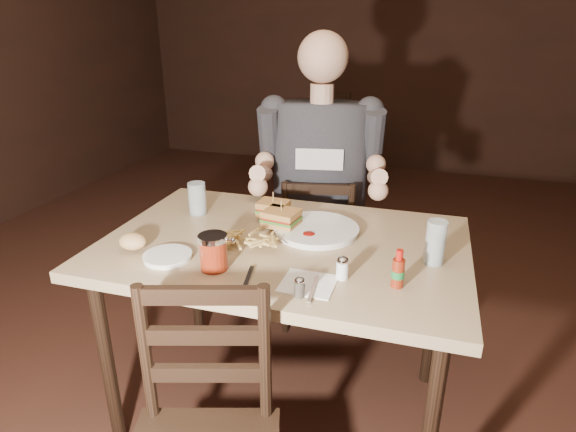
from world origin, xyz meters
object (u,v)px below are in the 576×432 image
(bg_table, at_px, (326,120))
(side_plate, at_px, (168,257))
(glass_left, at_px, (197,199))
(bg_chair_far, at_px, (338,133))
(diner, at_px, (320,150))
(dinner_plate, at_px, (316,230))
(glass_right, at_px, (435,242))
(main_table, at_px, (284,260))
(syrup_dispenser, at_px, (213,252))
(bg_chair_near, at_px, (309,163))
(hot_sauce, at_px, (398,268))
(chair_far, at_px, (318,249))

(bg_table, xyz_separation_m, side_plate, (0.19, -2.99, 0.10))
(glass_left, bearing_deg, bg_chair_far, 91.71)
(bg_chair_far, distance_m, diner, 2.74)
(dinner_plate, distance_m, glass_right, 0.45)
(bg_chair_far, xyz_separation_m, glass_right, (1.04, -3.30, 0.40))
(main_table, xyz_separation_m, dinner_plate, (0.09, 0.11, 0.08))
(glass_left, distance_m, glass_right, 0.95)
(diner, height_order, glass_left, diner)
(bg_table, distance_m, syrup_dispenser, 3.03)
(glass_right, height_order, syrup_dispenser, glass_right)
(bg_chair_near, relative_size, glass_right, 5.74)
(bg_chair_near, distance_m, hot_sauce, 2.60)
(main_table, xyz_separation_m, hot_sauce, (0.42, -0.19, 0.13))
(bg_chair_near, relative_size, dinner_plate, 2.74)
(glass_left, relative_size, hot_sauce, 1.09)
(bg_chair_near, height_order, hot_sauce, hot_sauce)
(syrup_dispenser, bearing_deg, bg_chair_near, 97.15)
(glass_left, bearing_deg, bg_chair_near, 92.63)
(chair_far, relative_size, side_plate, 5.21)
(glass_left, bearing_deg, syrup_dispenser, -56.22)
(side_plate, bearing_deg, chair_far, 73.46)
(chair_far, distance_m, hot_sauce, 1.09)
(bg_chair_far, distance_m, glass_right, 3.48)
(bg_chair_near, bearing_deg, bg_chair_far, 104.53)
(bg_chair_far, xyz_separation_m, syrup_dispenser, (0.37, -3.56, 0.39))
(main_table, height_order, syrup_dispenser, syrup_dispenser)
(glass_right, relative_size, syrup_dispenser, 1.26)
(diner, bearing_deg, chair_far, 90.00)
(syrup_dispenser, bearing_deg, diner, 81.49)
(syrup_dispenser, bearing_deg, bg_table, 95.61)
(bg_chair_far, height_order, dinner_plate, bg_chair_far)
(chair_far, bearing_deg, dinner_plate, 91.09)
(chair_far, relative_size, hot_sauce, 6.81)
(glass_left, height_order, hot_sauce, glass_left)
(dinner_plate, height_order, hot_sauce, hot_sauce)
(bg_chair_near, height_order, glass_right, glass_right)
(main_table, xyz_separation_m, chair_far, (-0.05, 0.69, -0.28))
(bg_chair_near, bearing_deg, chair_far, -58.05)
(bg_chair_near, relative_size, glass_left, 6.46)
(chair_far, height_order, bg_chair_near, bg_chair_near)
(glass_left, height_order, syrup_dispenser, glass_left)
(glass_right, bearing_deg, side_plate, -163.84)
(bg_table, relative_size, bg_chair_far, 1.05)
(bg_table, xyz_separation_m, glass_left, (0.09, -2.59, 0.16))
(bg_chair_far, xyz_separation_m, bg_chair_near, (0.00, -1.10, -0.01))
(syrup_dispenser, xyz_separation_m, side_plate, (-0.18, 0.01, -0.05))
(bg_table, relative_size, syrup_dispenser, 7.82)
(bg_chair_far, xyz_separation_m, glass_left, (0.09, -3.14, 0.39))
(bg_chair_far, height_order, hot_sauce, hot_sauce)
(diner, height_order, syrup_dispenser, diner)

